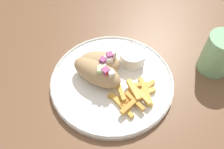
{
  "coord_description": "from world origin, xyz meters",
  "views": [
    {
      "loc": [
        0.17,
        -0.28,
        1.22
      ],
      "look_at": [
        0.02,
        0.02,
        0.78
      ],
      "focal_mm": 35.0,
      "sensor_mm": 36.0,
      "label": 1
    }
  ],
  "objects_px": {
    "water_glass": "(218,55)",
    "pita_sandwich_near": "(97,72)",
    "plate": "(112,80)",
    "sauce_ramekin": "(133,56)",
    "fries_pile": "(134,94)",
    "pita_sandwich_far": "(99,63)"
  },
  "relations": [
    {
      "from": "pita_sandwich_far",
      "to": "plate",
      "type": "bearing_deg",
      "value": -34.88
    },
    {
      "from": "sauce_ramekin",
      "to": "fries_pile",
      "type": "bearing_deg",
      "value": -64.17
    },
    {
      "from": "plate",
      "to": "fries_pile",
      "type": "relative_size",
      "value": 2.52
    },
    {
      "from": "pita_sandwich_near",
      "to": "sauce_ramekin",
      "type": "distance_m",
      "value": 0.11
    },
    {
      "from": "pita_sandwich_far",
      "to": "fries_pile",
      "type": "xyz_separation_m",
      "value": [
        0.11,
        -0.03,
        -0.02
      ]
    },
    {
      "from": "plate",
      "to": "water_glass",
      "type": "distance_m",
      "value": 0.28
    },
    {
      "from": "fries_pile",
      "to": "water_glass",
      "type": "xyz_separation_m",
      "value": [
        0.15,
        0.19,
        0.03
      ]
    },
    {
      "from": "water_glass",
      "to": "pita_sandwich_near",
      "type": "bearing_deg",
      "value": -143.63
    },
    {
      "from": "sauce_ramekin",
      "to": "pita_sandwich_far",
      "type": "bearing_deg",
      "value": -132.08
    },
    {
      "from": "fries_pile",
      "to": "sauce_ramekin",
      "type": "xyz_separation_m",
      "value": [
        -0.05,
        0.1,
        0.01
      ]
    },
    {
      "from": "pita_sandwich_near",
      "to": "sauce_ramekin",
      "type": "xyz_separation_m",
      "value": [
        0.05,
        0.1,
        -0.01
      ]
    },
    {
      "from": "pita_sandwich_far",
      "to": "sauce_ramekin",
      "type": "xyz_separation_m",
      "value": [
        0.06,
        0.07,
        -0.01
      ]
    },
    {
      "from": "pita_sandwich_near",
      "to": "sauce_ramekin",
      "type": "height_order",
      "value": "pita_sandwich_near"
    },
    {
      "from": "pita_sandwich_far",
      "to": "sauce_ramekin",
      "type": "distance_m",
      "value": 0.09
    },
    {
      "from": "plate",
      "to": "pita_sandwich_far",
      "type": "relative_size",
      "value": 2.59
    },
    {
      "from": "water_glass",
      "to": "plate",
      "type": "bearing_deg",
      "value": -142.51
    },
    {
      "from": "fries_pile",
      "to": "sauce_ramekin",
      "type": "relative_size",
      "value": 1.67
    },
    {
      "from": "pita_sandwich_far",
      "to": "sauce_ramekin",
      "type": "relative_size",
      "value": 1.62
    },
    {
      "from": "sauce_ramekin",
      "to": "water_glass",
      "type": "distance_m",
      "value": 0.22
    },
    {
      "from": "plate",
      "to": "pita_sandwich_far",
      "type": "bearing_deg",
      "value": 165.23
    },
    {
      "from": "fries_pile",
      "to": "sauce_ramekin",
      "type": "bearing_deg",
      "value": 115.83
    },
    {
      "from": "pita_sandwich_near",
      "to": "sauce_ramekin",
      "type": "bearing_deg",
      "value": 66.78
    }
  ]
}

